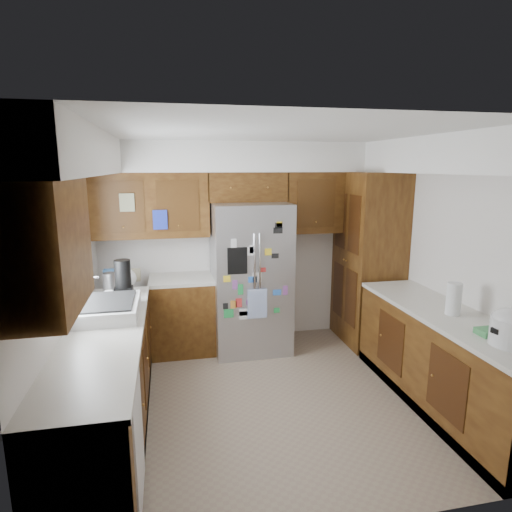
# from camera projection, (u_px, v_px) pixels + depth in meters

# --- Properties ---
(floor) EXTENTS (3.60, 3.60, 0.00)m
(floor) POSITION_uv_depth(u_px,v_px,m) (274.00, 397.00, 4.19)
(floor) COLOR gray
(floor) RESTS_ON ground
(room_shell) EXTENTS (3.64, 3.24, 2.52)m
(room_shell) POSITION_uv_depth(u_px,v_px,m) (256.00, 208.00, 4.15)
(room_shell) COLOR silver
(room_shell) RESTS_ON ground
(left_counter_run) EXTENTS (1.36, 3.20, 0.92)m
(left_counter_run) POSITION_uv_depth(u_px,v_px,m) (128.00, 368.00, 3.86)
(left_counter_run) COLOR #3C1F0B
(left_counter_run) RESTS_ON ground
(right_counter_run) EXTENTS (0.63, 2.25, 0.92)m
(right_counter_run) POSITION_uv_depth(u_px,v_px,m) (444.00, 365.00, 3.95)
(right_counter_run) COLOR #3C1F0B
(right_counter_run) RESTS_ON ground
(pantry) EXTENTS (0.60, 0.90, 2.15)m
(pantry) POSITION_uv_depth(u_px,v_px,m) (368.00, 259.00, 5.37)
(pantry) COLOR #3C1F0B
(pantry) RESTS_ON ground
(fridge) EXTENTS (0.90, 0.79, 1.80)m
(fridge) POSITION_uv_depth(u_px,v_px,m) (250.00, 278.00, 5.16)
(fridge) COLOR #A7A7AD
(fridge) RESTS_ON ground
(bridge_cabinet) EXTENTS (0.96, 0.34, 0.35)m
(bridge_cabinet) POSITION_uv_depth(u_px,v_px,m) (247.00, 187.00, 5.16)
(bridge_cabinet) COLOR #3C1F0B
(bridge_cabinet) RESTS_ON fridge
(fridge_top_items) EXTENTS (0.83, 0.33, 0.31)m
(fridge_top_items) POSITION_uv_depth(u_px,v_px,m) (237.00, 160.00, 5.05)
(fridge_top_items) COLOR blue
(fridge_top_items) RESTS_ON bridge_cabinet
(sink_assembly) EXTENTS (0.52, 0.70, 0.37)m
(sink_assembly) POSITION_uv_depth(u_px,v_px,m) (109.00, 308.00, 3.78)
(sink_assembly) COLOR white
(sink_assembly) RESTS_ON left_counter_run
(left_counter_clutter) EXTENTS (0.39, 0.84, 0.38)m
(left_counter_clutter) POSITION_uv_depth(u_px,v_px,m) (121.00, 279.00, 4.51)
(left_counter_clutter) COLOR black
(left_counter_clutter) RESTS_ON left_counter_run
(paper_towel) EXTENTS (0.13, 0.13, 0.29)m
(paper_towel) POSITION_uv_depth(u_px,v_px,m) (454.00, 299.00, 3.79)
(paper_towel) COLOR white
(paper_towel) RESTS_ON right_counter_run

